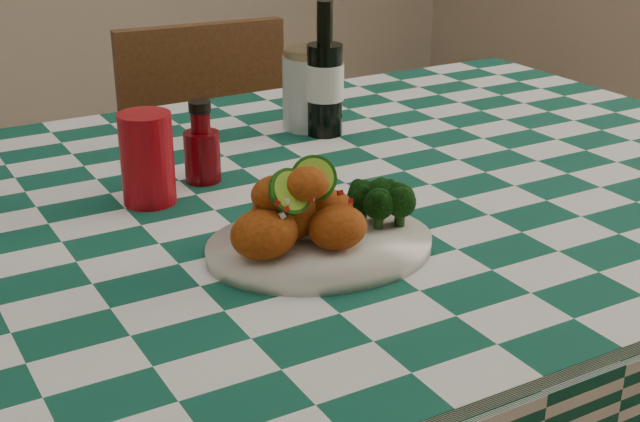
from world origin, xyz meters
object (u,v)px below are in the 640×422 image
fried_chicken_pile (302,206)px  ketchup_bottle (202,142)px  wooden_chair_right (233,228)px  mason_jar (310,89)px  red_tumbler (147,159)px  beer_bottle (325,69)px  plate (320,247)px

fried_chicken_pile → ketchup_bottle: bearing=90.1°
wooden_chair_right → mason_jar: bearing=-88.8°
red_tumbler → wooden_chair_right: red_tumbler is taller
red_tumbler → beer_bottle: size_ratio=0.57×
beer_bottle → fried_chicken_pile: bearing=-123.1°
beer_bottle → wooden_chair_right: beer_bottle is taller
fried_chicken_pile → beer_bottle: beer_bottle is taller
fried_chicken_pile → ketchup_bottle: (-0.00, 0.30, -0.01)m
ketchup_bottle → mason_jar: bearing=29.9°
fried_chicken_pile → wooden_chair_right: (0.29, 0.86, -0.42)m
fried_chicken_pile → mason_jar: size_ratio=1.10×
ketchup_bottle → mason_jar: size_ratio=0.87×
fried_chicken_pile → mason_jar: 0.52m
fried_chicken_pile → wooden_chair_right: bearing=71.4°
plate → beer_bottle: beer_bottle is taller
fried_chicken_pile → wooden_chair_right: fried_chicken_pile is taller
fried_chicken_pile → plate: bearing=0.0°
red_tumbler → ketchup_bottle: 0.10m
fried_chicken_pile → ketchup_bottle: 0.30m
red_tumbler → wooden_chair_right: size_ratio=0.15×
fried_chicken_pile → red_tumbler: size_ratio=1.19×
ketchup_bottle → wooden_chair_right: (0.29, 0.57, -0.41)m
red_tumbler → ketchup_bottle: bearing=23.3°
mason_jar → wooden_chair_right: (0.03, 0.41, -0.42)m
red_tumbler → ketchup_bottle: size_ratio=1.06×
mason_jar → beer_bottle: (0.00, -0.05, 0.04)m
plate → beer_bottle: (0.24, 0.40, 0.10)m
red_tumbler → wooden_chair_right: bearing=57.5°
plate → ketchup_bottle: ketchup_bottle is taller
mason_jar → wooden_chair_right: size_ratio=0.16×
ketchup_bottle → wooden_chair_right: bearing=62.7°
plate → wooden_chair_right: size_ratio=0.32×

